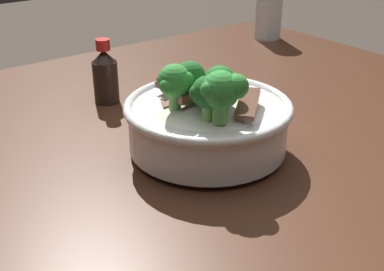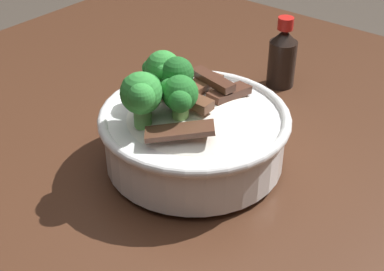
{
  "view_description": "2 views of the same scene",
  "coord_description": "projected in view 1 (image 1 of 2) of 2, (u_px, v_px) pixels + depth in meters",
  "views": [
    {
      "loc": [
        0.41,
        0.5,
        1.1
      ],
      "look_at": [
        0.05,
        0.03,
        0.8
      ],
      "focal_mm": 46.28,
      "sensor_mm": 36.0,
      "label": 1
    },
    {
      "loc": [
        -0.32,
        0.45,
        1.17
      ],
      "look_at": [
        0.03,
        0.02,
        0.8
      ],
      "focal_mm": 50.77,
      "sensor_mm": 36.0,
      "label": 2
    }
  ],
  "objects": [
    {
      "name": "drinking_glass",
      "position": [
        268.0,
        13.0,
        1.19
      ],
      "size": [
        0.06,
        0.06,
        0.14
      ],
      "color": "white",
      "rests_on": "dining_table"
    },
    {
      "name": "soy_sauce_bottle",
      "position": [
        105.0,
        75.0,
        0.83
      ],
      "size": [
        0.04,
        0.04,
        0.11
      ],
      "color": "black",
      "rests_on": "dining_table"
    },
    {
      "name": "dining_table",
      "position": [
        205.0,
        194.0,
        0.77
      ],
      "size": [
        1.13,
        0.98,
        0.77
      ],
      "color": "#472819",
      "rests_on": "ground"
    },
    {
      "name": "rice_bowl",
      "position": [
        207.0,
        117.0,
        0.66
      ],
      "size": [
        0.23,
        0.23,
        0.14
      ],
      "color": "white",
      "rests_on": "dining_table"
    }
  ]
}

